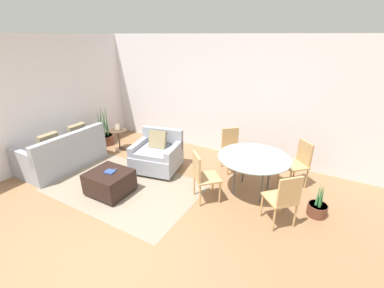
# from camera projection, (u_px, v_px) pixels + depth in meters

# --- Properties ---
(ground_plane) EXTENTS (20.00, 20.00, 0.00)m
(ground_plane) POSITION_uv_depth(u_px,v_px,m) (107.00, 229.00, 3.90)
(ground_plane) COLOR #936B47
(wall_back) EXTENTS (12.00, 0.06, 2.75)m
(wall_back) POSITION_uv_depth(u_px,v_px,m) (210.00, 96.00, 6.16)
(wall_back) COLOR white
(wall_back) RESTS_ON ground_plane
(wall_left) EXTENTS (0.06, 12.00, 2.75)m
(wall_left) POSITION_uv_depth(u_px,v_px,m) (57.00, 98.00, 5.89)
(wall_left) COLOR white
(wall_left) RESTS_ON ground_plane
(area_rug) EXTENTS (2.82, 1.86, 0.01)m
(area_rug) POSITION_uv_depth(u_px,v_px,m) (126.00, 187.00, 4.98)
(area_rug) COLOR gray
(area_rug) RESTS_ON ground_plane
(couch) EXTENTS (0.92, 1.70, 0.89)m
(couch) POSITION_uv_depth(u_px,v_px,m) (64.00, 154.00, 5.66)
(couch) COLOR #999EA8
(couch) RESTS_ON ground_plane
(armchair) EXTENTS (1.08, 1.02, 0.87)m
(armchair) POSITION_uv_depth(u_px,v_px,m) (157.00, 155.00, 5.53)
(armchair) COLOR #999EA8
(armchair) RESTS_ON ground_plane
(ottoman) EXTENTS (0.73, 0.66, 0.43)m
(ottoman) POSITION_uv_depth(u_px,v_px,m) (110.00, 182.00, 4.71)
(ottoman) COLOR black
(ottoman) RESTS_ON ground_plane
(book_stack) EXTENTS (0.19, 0.17, 0.02)m
(book_stack) POSITION_uv_depth(u_px,v_px,m) (110.00, 172.00, 4.64)
(book_stack) COLOR #2D478C
(book_stack) RESTS_ON ottoman
(tv_remote_primary) EXTENTS (0.10, 0.16, 0.01)m
(tv_remote_primary) POSITION_uv_depth(u_px,v_px,m) (114.00, 169.00, 4.72)
(tv_remote_primary) COLOR #333338
(tv_remote_primary) RESTS_ON ottoman
(potted_plant) EXTENTS (0.44, 0.44, 1.12)m
(potted_plant) POSITION_uv_depth(u_px,v_px,m) (105.00, 137.00, 6.86)
(potted_plant) COLOR brown
(potted_plant) RESTS_ON ground_plane
(side_table) EXTENTS (0.45, 0.45, 0.53)m
(side_table) POSITION_uv_depth(u_px,v_px,m) (119.00, 136.00, 6.46)
(side_table) COLOR #4C3828
(side_table) RESTS_ON ground_plane
(picture_frame) EXTENTS (0.16, 0.07, 0.17)m
(picture_frame) POSITION_uv_depth(u_px,v_px,m) (118.00, 127.00, 6.37)
(picture_frame) COLOR #8C6647
(picture_frame) RESTS_ON side_table
(dining_table) EXTENTS (1.29, 1.29, 0.73)m
(dining_table) POSITION_uv_depth(u_px,v_px,m) (254.00, 160.00, 4.59)
(dining_table) COLOR #8C9E99
(dining_table) RESTS_ON ground_plane
(dining_chair_near_left) EXTENTS (0.59, 0.59, 0.90)m
(dining_chair_near_left) POSITION_uv_depth(u_px,v_px,m) (202.00, 174.00, 4.41)
(dining_chair_near_left) COLOR tan
(dining_chair_near_left) RESTS_ON ground_plane
(dining_chair_near_right) EXTENTS (0.59, 0.59, 0.90)m
(dining_chair_near_right) POSITION_uv_depth(u_px,v_px,m) (284.00, 197.00, 3.79)
(dining_chair_near_right) COLOR tan
(dining_chair_near_right) RESTS_ON ground_plane
(dining_chair_far_left) EXTENTS (0.59, 0.59, 0.90)m
(dining_chair_far_left) POSITION_uv_depth(u_px,v_px,m) (232.00, 146.00, 5.50)
(dining_chair_far_left) COLOR tan
(dining_chair_far_left) RESTS_ON ground_plane
(dining_chair_far_right) EXTENTS (0.59, 0.59, 0.90)m
(dining_chair_far_right) POSITION_uv_depth(u_px,v_px,m) (299.00, 161.00, 4.88)
(dining_chair_far_right) COLOR tan
(dining_chair_far_right) RESTS_ON ground_plane
(potted_plant_small) EXTENTS (0.31, 0.31, 0.61)m
(potted_plant_small) POSITION_uv_depth(u_px,v_px,m) (318.00, 208.00, 4.16)
(potted_plant_small) COLOR brown
(potted_plant_small) RESTS_ON ground_plane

